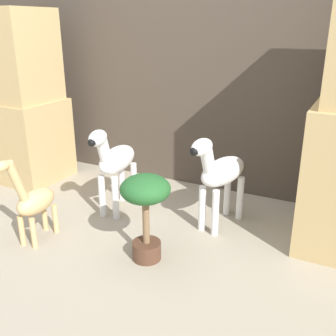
{
  "coord_description": "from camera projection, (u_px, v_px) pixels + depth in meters",
  "views": [
    {
      "loc": [
        1.28,
        -1.5,
        1.3
      ],
      "look_at": [
        0.13,
        0.75,
        0.37
      ],
      "focal_mm": 42.0,
      "sensor_mm": 36.0,
      "label": 1
    }
  ],
  "objects": [
    {
      "name": "ground_plane",
      "position": [
        88.0,
        265.0,
        2.25
      ],
      "size": [
        14.0,
        14.0,
        0.0
      ],
      "primitive_type": "plane",
      "color": "#9E937F"
    },
    {
      "name": "potted_palm_front",
      "position": [
        146.0,
        202.0,
        2.19
      ],
      "size": [
        0.28,
        0.28,
        0.52
      ],
      "color": "#513323",
      "rests_on": "ground_plane"
    },
    {
      "name": "zebra_right",
      "position": [
        220.0,
        173.0,
        2.55
      ],
      "size": [
        0.27,
        0.57,
        0.66
      ],
      "color": "white",
      "rests_on": "ground_plane"
    },
    {
      "name": "giraffe_figurine",
      "position": [
        33.0,
        201.0,
        2.41
      ],
      "size": [
        0.17,
        0.43,
        0.6
      ],
      "color": "tan",
      "rests_on": "ground_plane"
    },
    {
      "name": "zebra_left",
      "position": [
        115.0,
        161.0,
        2.77
      ],
      "size": [
        0.22,
        0.57,
        0.66
      ],
      "color": "white",
      "rests_on": "ground_plane"
    },
    {
      "name": "wall_back",
      "position": [
        192.0,
        50.0,
        3.06
      ],
      "size": [
        6.4,
        0.08,
        2.2
      ],
      "color": "#473D33",
      "rests_on": "ground_plane"
    },
    {
      "name": "rock_pillar_left",
      "position": [
        20.0,
        102.0,
        3.32
      ],
      "size": [
        0.65,
        0.55,
        1.42
      ],
      "color": "tan",
      "rests_on": "ground_plane"
    }
  ]
}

